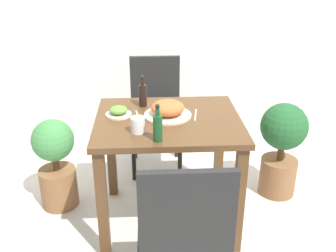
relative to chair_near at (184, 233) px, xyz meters
name	(u,v)px	position (x,y,z in m)	size (l,w,h in m)	color
ground_plane	(168,218)	(-0.03, 0.77, -0.51)	(16.00, 16.00, 0.00)	beige
dining_table	(168,138)	(-0.03, 0.77, 0.10)	(0.88, 0.75, 0.74)	brown
chair_near	(184,233)	(0.00, 0.00, 0.00)	(0.42, 0.42, 0.90)	black
chair_far	(156,107)	(-0.09, 1.54, 0.00)	(0.42, 0.42, 0.90)	black
food_plate	(167,109)	(-0.03, 0.81, 0.27)	(0.29, 0.29, 0.10)	beige
side_plate	(118,112)	(-0.33, 0.83, 0.26)	(0.16, 0.16, 0.06)	beige
drink_cup	(138,125)	(-0.21, 0.59, 0.27)	(0.08, 0.08, 0.09)	white
sauce_bottle	(158,127)	(-0.10, 0.48, 0.31)	(0.05, 0.05, 0.21)	#194C23
condiment_bottle	(143,94)	(-0.18, 0.99, 0.31)	(0.05, 0.05, 0.21)	black
fork_utensil	(138,116)	(-0.21, 0.81, 0.23)	(0.04, 0.18, 0.00)	silver
spoon_utensil	(195,115)	(0.14, 0.81, 0.23)	(0.04, 0.18, 0.00)	silver
potted_plant_left	(56,162)	(-0.79, 0.98, -0.16)	(0.28, 0.28, 0.65)	brown
potted_plant_right	(282,144)	(0.80, 1.04, -0.11)	(0.33, 0.33, 0.71)	brown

